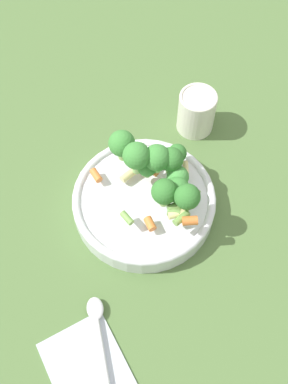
% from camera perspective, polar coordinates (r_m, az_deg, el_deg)
% --- Properties ---
extents(ground_plane, '(3.00, 3.00, 0.00)m').
position_cam_1_polar(ground_plane, '(0.79, 0.00, -1.98)').
color(ground_plane, '#4C6B38').
extents(bowl, '(0.24, 0.24, 0.04)m').
position_cam_1_polar(bowl, '(0.77, 0.00, -1.20)').
color(bowl, silver).
rests_on(bowl, ground_plane).
extents(pasta_salad, '(0.18, 0.18, 0.09)m').
position_cam_1_polar(pasta_salad, '(0.72, 1.89, 2.76)').
color(pasta_salad, '#8CB766').
rests_on(pasta_salad, bowl).
extents(cup, '(0.07, 0.07, 0.09)m').
position_cam_1_polar(cup, '(0.86, 6.68, 10.14)').
color(cup, silver).
rests_on(cup, ground_plane).
extents(napkin, '(0.19, 0.16, 0.01)m').
position_cam_1_polar(napkin, '(0.70, -6.61, -22.45)').
color(napkin, '#B2BCC6').
rests_on(napkin, ground_plane).
extents(spoon, '(0.19, 0.03, 0.01)m').
position_cam_1_polar(spoon, '(0.70, -5.63, -17.83)').
color(spoon, silver).
rests_on(spoon, napkin).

